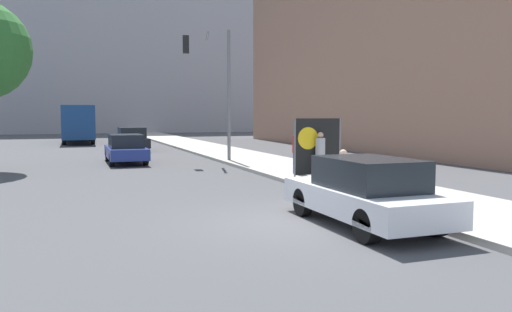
{
  "coord_description": "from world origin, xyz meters",
  "views": [
    {
      "loc": [
        -4.47,
        -9.72,
        2.31
      ],
      "look_at": [
        0.96,
        5.11,
        1.03
      ],
      "focal_mm": 35.0,
      "sensor_mm": 36.0,
      "label": 1
    }
  ],
  "objects_px": {
    "jogger_on_sidewalk": "(320,155)",
    "traffic_light_pole": "(214,75)",
    "seated_protester": "(344,168)",
    "car_on_road_nearest": "(126,149)",
    "car_on_road_midblock": "(132,139)",
    "city_bus_on_road": "(78,122)",
    "pedestrian_behind": "(297,152)",
    "protest_banner": "(317,146)",
    "parked_car_curbside": "(365,192)"
  },
  "relations": [
    {
      "from": "jogger_on_sidewalk",
      "to": "pedestrian_behind",
      "type": "distance_m",
      "value": 1.44
    },
    {
      "from": "seated_protester",
      "to": "jogger_on_sidewalk",
      "type": "xyz_separation_m",
      "value": [
        0.56,
        2.57,
        0.19
      ]
    },
    {
      "from": "traffic_light_pole",
      "to": "parked_car_curbside",
      "type": "bearing_deg",
      "value": -92.87
    },
    {
      "from": "protest_banner",
      "to": "car_on_road_midblock",
      "type": "bearing_deg",
      "value": 104.19
    },
    {
      "from": "jogger_on_sidewalk",
      "to": "pedestrian_behind",
      "type": "relative_size",
      "value": 0.98
    },
    {
      "from": "pedestrian_behind",
      "to": "car_on_road_midblock",
      "type": "relative_size",
      "value": 0.38
    },
    {
      "from": "seated_protester",
      "to": "car_on_road_nearest",
      "type": "distance_m",
      "value": 12.96
    },
    {
      "from": "seated_protester",
      "to": "car_on_road_nearest",
      "type": "relative_size",
      "value": 0.26
    },
    {
      "from": "seated_protester",
      "to": "city_bus_on_road",
      "type": "distance_m",
      "value": 33.03
    },
    {
      "from": "jogger_on_sidewalk",
      "to": "traffic_light_pole",
      "type": "bearing_deg",
      "value": -63.29
    },
    {
      "from": "seated_protester",
      "to": "pedestrian_behind",
      "type": "height_order",
      "value": "pedestrian_behind"
    },
    {
      "from": "jogger_on_sidewalk",
      "to": "car_on_road_nearest",
      "type": "bearing_deg",
      "value": -43.29
    },
    {
      "from": "seated_protester",
      "to": "city_bus_on_road",
      "type": "bearing_deg",
      "value": 107.07
    },
    {
      "from": "pedestrian_behind",
      "to": "traffic_light_pole",
      "type": "distance_m",
      "value": 7.49
    },
    {
      "from": "car_on_road_midblock",
      "to": "protest_banner",
      "type": "bearing_deg",
      "value": -75.81
    },
    {
      "from": "traffic_light_pole",
      "to": "car_on_road_nearest",
      "type": "height_order",
      "value": "traffic_light_pole"
    },
    {
      "from": "traffic_light_pole",
      "to": "parked_car_curbside",
      "type": "relative_size",
      "value": 1.46
    },
    {
      "from": "protest_banner",
      "to": "car_on_road_midblock",
      "type": "xyz_separation_m",
      "value": [
        -4.47,
        17.7,
        -0.47
      ]
    },
    {
      "from": "seated_protester",
      "to": "jogger_on_sidewalk",
      "type": "distance_m",
      "value": 2.64
    },
    {
      "from": "jogger_on_sidewalk",
      "to": "car_on_road_midblock",
      "type": "xyz_separation_m",
      "value": [
        -4.49,
        17.91,
        -0.19
      ]
    },
    {
      "from": "jogger_on_sidewalk",
      "to": "city_bus_on_road",
      "type": "relative_size",
      "value": 0.16
    },
    {
      "from": "parked_car_curbside",
      "to": "traffic_light_pole",
      "type": "bearing_deg",
      "value": 87.13
    },
    {
      "from": "traffic_light_pole",
      "to": "protest_banner",
      "type": "bearing_deg",
      "value": -78.35
    },
    {
      "from": "city_bus_on_road",
      "to": "traffic_light_pole",
      "type": "bearing_deg",
      "value": -74.34
    },
    {
      "from": "jogger_on_sidewalk",
      "to": "traffic_light_pole",
      "type": "distance_m",
      "value": 8.81
    },
    {
      "from": "protest_banner",
      "to": "parked_car_curbside",
      "type": "height_order",
      "value": "protest_banner"
    },
    {
      "from": "jogger_on_sidewalk",
      "to": "car_on_road_nearest",
      "type": "height_order",
      "value": "jogger_on_sidewalk"
    },
    {
      "from": "parked_car_curbside",
      "to": "car_on_road_nearest",
      "type": "distance_m",
      "value": 16.23
    },
    {
      "from": "pedestrian_behind",
      "to": "traffic_light_pole",
      "type": "relative_size",
      "value": 0.26
    },
    {
      "from": "seated_protester",
      "to": "protest_banner",
      "type": "distance_m",
      "value": 2.87
    },
    {
      "from": "protest_banner",
      "to": "traffic_light_pole",
      "type": "height_order",
      "value": "traffic_light_pole"
    },
    {
      "from": "car_on_road_midblock",
      "to": "city_bus_on_road",
      "type": "relative_size",
      "value": 0.43
    },
    {
      "from": "jogger_on_sidewalk",
      "to": "car_on_road_midblock",
      "type": "height_order",
      "value": "jogger_on_sidewalk"
    },
    {
      "from": "protest_banner",
      "to": "parked_car_curbside",
      "type": "distance_m",
      "value": 7.17
    },
    {
      "from": "traffic_light_pole",
      "to": "parked_car_curbside",
      "type": "height_order",
      "value": "traffic_light_pole"
    },
    {
      "from": "pedestrian_behind",
      "to": "city_bus_on_road",
      "type": "relative_size",
      "value": 0.16
    },
    {
      "from": "protest_banner",
      "to": "seated_protester",
      "type": "bearing_deg",
      "value": -101.1
    },
    {
      "from": "seated_protester",
      "to": "car_on_road_nearest",
      "type": "bearing_deg",
      "value": 117.97
    },
    {
      "from": "jogger_on_sidewalk",
      "to": "protest_banner",
      "type": "bearing_deg",
      "value": -71.1
    },
    {
      "from": "car_on_road_nearest",
      "to": "jogger_on_sidewalk",
      "type": "bearing_deg",
      "value": -58.54
    },
    {
      "from": "car_on_road_midblock",
      "to": "seated_protester",
      "type": "bearing_deg",
      "value": -79.14
    },
    {
      "from": "parked_car_curbside",
      "to": "car_on_road_nearest",
      "type": "bearing_deg",
      "value": 101.91
    },
    {
      "from": "pedestrian_behind",
      "to": "city_bus_on_road",
      "type": "xyz_separation_m",
      "value": [
        -7.45,
        28.24,
        0.83
      ]
    },
    {
      "from": "jogger_on_sidewalk",
      "to": "city_bus_on_road",
      "type": "xyz_separation_m",
      "value": [
        -7.69,
        29.66,
        0.84
      ]
    },
    {
      "from": "seated_protester",
      "to": "car_on_road_midblock",
      "type": "bearing_deg",
      "value": 105.45
    },
    {
      "from": "pedestrian_behind",
      "to": "traffic_light_pole",
      "type": "height_order",
      "value": "traffic_light_pole"
    },
    {
      "from": "parked_car_curbside",
      "to": "city_bus_on_road",
      "type": "bearing_deg",
      "value": 98.39
    },
    {
      "from": "seated_protester",
      "to": "car_on_road_midblock",
      "type": "relative_size",
      "value": 0.27
    },
    {
      "from": "parked_car_curbside",
      "to": "car_on_road_midblock",
      "type": "xyz_separation_m",
      "value": [
        -2.14,
        24.47,
        0.05
      ]
    },
    {
      "from": "parked_car_curbside",
      "to": "car_on_road_nearest",
      "type": "xyz_separation_m",
      "value": [
        -3.35,
        15.88,
        -0.01
      ]
    }
  ]
}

